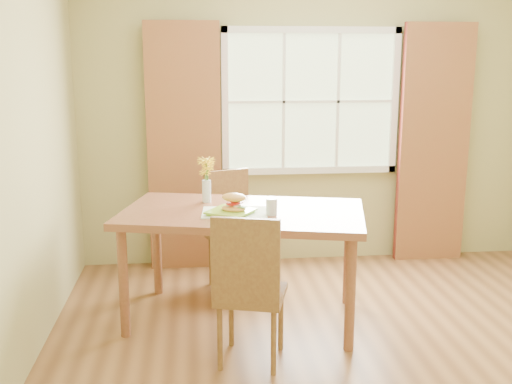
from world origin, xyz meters
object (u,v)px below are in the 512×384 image
object	(u,v)px
water_glass	(272,207)
chair_near	(249,284)
chair_far	(232,224)
croissant_sandwich	(234,203)
flower_vase	(206,174)
dining_table	(243,222)

from	to	relation	value
water_glass	chair_near	bearing A→B (deg)	-110.76
chair_far	croissant_sandwich	world-z (taller)	croissant_sandwich
chair_far	water_glass	distance (m)	0.94
chair_near	flower_vase	xyz separation A→B (m)	(-0.22, 0.98, 0.50)
flower_vase	water_glass	bearing A→B (deg)	-44.78
flower_vase	chair_far	bearing A→B (deg)	62.64
chair_near	water_glass	size ratio (longest dim) A/B	8.52
chair_near	water_glass	world-z (taller)	chair_near
croissant_sandwich	chair_far	bearing A→B (deg)	110.96
croissant_sandwich	flower_vase	distance (m)	0.46
chair_near	croissant_sandwich	bearing A→B (deg)	110.45
dining_table	water_glass	world-z (taller)	water_glass
chair_near	water_glass	bearing A→B (deg)	85.05
chair_far	flower_vase	bearing A→B (deg)	-140.23
dining_table	chair_near	size ratio (longest dim) A/B	1.90
water_glass	flower_vase	bearing A→B (deg)	135.22
chair_far	croissant_sandwich	xyz separation A→B (m)	(-0.04, -0.81, 0.38)
chair_near	flower_vase	distance (m)	1.13
croissant_sandwich	water_glass	bearing A→B (deg)	16.55
chair_near	chair_far	distance (m)	1.40
dining_table	chair_near	world-z (taller)	chair_near
dining_table	croissant_sandwich	xyz separation A→B (m)	(-0.07, -0.12, 0.17)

